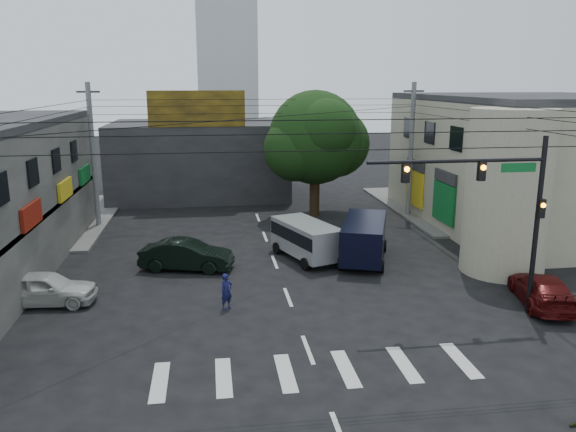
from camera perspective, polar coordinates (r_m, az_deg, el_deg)
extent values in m
plane|color=black|center=(23.01, 0.71, -10.08)|extent=(160.00, 160.00, 0.00)
cube|color=#514F4C|center=(45.20, 20.16, 0.99)|extent=(16.00, 16.00, 0.15)
cube|color=gray|center=(40.29, 23.92, 4.90)|extent=(14.00, 18.00, 8.00)
cylinder|color=gray|center=(29.10, 21.40, 2.25)|extent=(4.00, 4.00, 8.00)
cube|color=#232326|center=(47.26, -8.97, 5.77)|extent=(14.00, 10.00, 6.00)
cube|color=olive|center=(41.99, -9.26, 10.71)|extent=(7.00, 0.30, 2.60)
cylinder|color=black|center=(39.16, 2.72, 3.16)|extent=(0.70, 0.70, 4.40)
sphere|color=black|center=(38.71, 2.77, 7.97)|extent=(6.40, 6.40, 6.40)
cylinder|color=black|center=(24.23, 23.93, -1.05)|extent=(0.20, 0.20, 7.20)
cylinder|color=black|center=(22.08, 16.82, 5.37)|extent=(7.00, 0.14, 0.14)
cube|color=black|center=(22.57, 19.06, 4.34)|extent=(0.28, 0.22, 0.75)
cube|color=black|center=(21.38, 11.86, 4.32)|extent=(0.28, 0.22, 0.75)
sphere|color=orange|center=(22.42, 19.25, 4.66)|extent=(0.20, 0.20, 0.20)
sphere|color=orange|center=(21.22, 12.01, 4.66)|extent=(0.20, 0.20, 0.20)
cube|color=#0D5F27|center=(23.27, 22.39, 4.57)|extent=(1.40, 0.06, 0.35)
cylinder|color=#59595B|center=(37.83, -19.17, 5.75)|extent=(0.32, 0.32, 9.20)
cylinder|color=#59595B|center=(39.59, 12.38, 6.49)|extent=(0.32, 0.32, 9.20)
imported|color=black|center=(28.57, -10.26, -3.93)|extent=(3.75, 5.34, 1.51)
imported|color=#BCBBB7|center=(25.94, -23.48, -6.76)|extent=(2.39, 4.51, 1.44)
imported|color=#410909|center=(26.13, 24.40, -6.83)|extent=(4.08, 5.48, 1.33)
imported|color=#121442|center=(23.50, -6.26, -7.63)|extent=(0.90, 0.88, 1.53)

